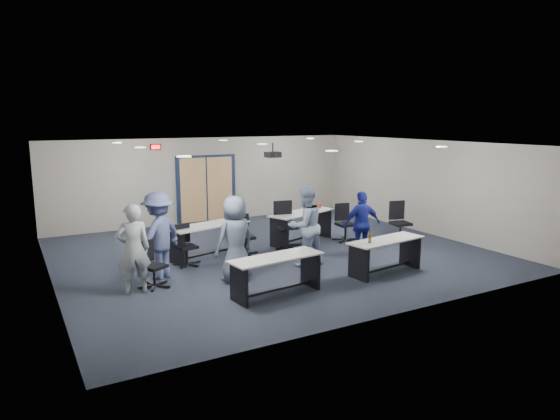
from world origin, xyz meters
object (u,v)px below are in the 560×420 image
table_front_right (385,250)px  table_front_left (276,269)px  person_back (159,235)px  table_back_left (209,235)px  person_lightblue (305,226)px  person_navy (362,224)px  chair_back_a (187,245)px  chair_back_b (244,236)px  person_gray (133,249)px  person_plaid (235,239)px  chair_back_c (286,225)px  chair_back_d (346,223)px  chair_loose_left (154,265)px  table_back_right (302,221)px  chair_loose_right (401,222)px

table_front_right → table_front_left: bearing=173.9°
table_front_right → person_back: (-4.36, 2.01, 0.40)m
table_back_left → person_back: size_ratio=1.16×
person_lightblue → person_navy: (1.55, -0.08, -0.11)m
chair_back_a → chair_back_b: 1.51m
person_gray → person_plaid: size_ratio=0.98×
chair_back_b → person_back: person_back is taller
chair_back_b → person_lightblue: 1.70m
person_gray → person_back: bearing=-130.9°
person_navy → chair_back_a: bearing=-8.9°
chair_back_c → chair_back_d: 1.76m
table_back_left → person_gray: person_gray is taller
person_navy → person_gray: bearing=9.5°
table_front_right → person_navy: bearing=67.2°
chair_back_d → chair_loose_left: (-5.57, -1.25, -0.04)m
table_back_right → chair_back_a: size_ratio=2.28×
chair_loose_left → chair_back_c: bearing=-8.8°
chair_back_a → chair_back_c: 2.80m
table_back_left → table_back_right: (2.75, 0.26, 0.01)m
chair_back_a → chair_back_b: (1.51, 0.13, 0.03)m
table_front_right → person_plaid: (-3.04, 1.07, 0.37)m
table_back_right → chair_back_d: bearing=-44.1°
table_back_right → chair_back_c: chair_back_c is taller
person_plaid → person_lightblue: size_ratio=0.97×
chair_back_c → person_lightblue: size_ratio=0.65×
table_front_left → person_plaid: 1.24m
chair_back_a → person_lightblue: size_ratio=0.51×
chair_back_c → table_front_right: bearing=-65.0°
table_back_right → person_back: size_ratio=1.17×
chair_loose_left → person_plaid: bearing=-44.0°
chair_back_d → chair_loose_right: 1.48m
person_lightblue → chair_back_c: bearing=-109.6°
table_front_left → chair_back_a: bearing=101.3°
person_back → chair_back_c: bearing=161.6°
table_back_right → chair_back_c: (-0.66, -0.29, 0.03)m
person_plaid → person_navy: bearing=171.7°
chair_back_d → chair_back_a: bearing=-171.4°
chair_back_c → person_gray: person_gray is taller
table_back_left → table_front_right: bearing=-60.3°
table_front_left → person_back: person_back is taller
table_back_right → person_back: bearing=177.0°
table_back_right → chair_back_b: chair_back_b is taller
chair_loose_left → person_lightblue: (3.42, -0.13, 0.45)m
table_front_left → chair_back_c: bearing=50.9°
chair_loose_left → person_lightblue: size_ratio=0.51×
table_back_left → person_lightblue: (1.68, -1.63, 0.36)m
table_front_left → chair_loose_right: size_ratio=1.76×
chair_back_c → person_gray: 4.55m
person_plaid → chair_loose_left: bearing=-25.7°
chair_back_c → chair_loose_left: chair_back_c is taller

